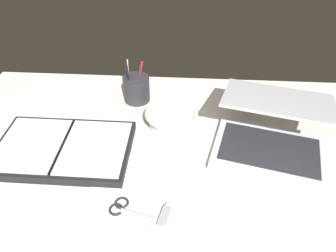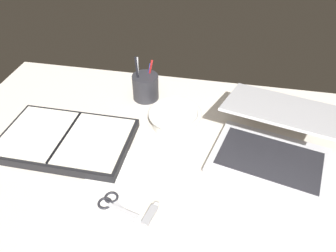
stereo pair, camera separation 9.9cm
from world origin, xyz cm
name	(u,v)px [view 1 (the left image)]	position (x,y,z in cm)	size (l,w,h in cm)	color
desk_top	(158,169)	(0.00, 0.00, 1.00)	(140.00, 100.00, 2.00)	beige
laptop	(273,133)	(33.98, 10.89, 7.40)	(39.90, 40.10, 16.62)	silver
bowl	(171,118)	(2.78, 19.29, 5.33)	(17.57, 17.57, 5.94)	silver
pen_cup	(136,89)	(-10.74, 33.58, 6.83)	(9.55, 9.55, 16.69)	#28282D
planner	(64,149)	(-29.23, 4.26, 3.48)	(40.72, 26.31, 3.15)	black
scissors	(123,208)	(-7.73, -15.38, 2.33)	(11.95, 8.80, 0.80)	#B7B7BC
paper_sheet_front	(124,192)	(-8.25, -10.00, 2.08)	(19.09, 29.00, 0.16)	white
usb_drive	(164,216)	(3.06, -17.07, 2.50)	(3.34, 7.37, 1.00)	#99999E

